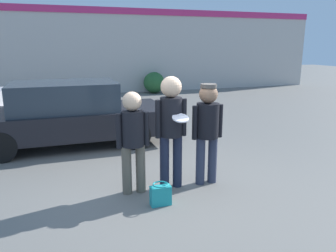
{
  "coord_description": "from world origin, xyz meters",
  "views": [
    {
      "loc": [
        -1.58,
        -4.71,
        2.26
      ],
      "look_at": [
        0.05,
        0.16,
        1.0
      ],
      "focal_mm": 35.0,
      "sensor_mm": 36.0,
      "label": 1
    }
  ],
  "objects": [
    {
      "name": "ground_plane",
      "position": [
        0.0,
        0.0,
        0.0
      ],
      "size": [
        56.0,
        56.0,
        0.0
      ],
      "primitive_type": "plane",
      "color": "#66635E"
    },
    {
      "name": "storefront_building",
      "position": [
        0.0,
        11.31,
        2.02
      ],
      "size": [
        24.0,
        0.22,
        3.98
      ],
      "color": "beige",
      "rests_on": "ground"
    },
    {
      "name": "person_left",
      "position": [
        -0.57,
        0.0,
        0.94
      ],
      "size": [
        0.51,
        0.34,
        1.6
      ],
      "color": "#665B4C",
      "rests_on": "ground"
    },
    {
      "name": "person_middle_with_frisbee",
      "position": [
        0.05,
        0.0,
        1.1
      ],
      "size": [
        0.51,
        0.55,
        1.81
      ],
      "color": "#1E2338",
      "rests_on": "ground"
    },
    {
      "name": "person_right",
      "position": [
        0.67,
        -0.02,
        1.01
      ],
      "size": [
        0.54,
        0.37,
        1.67
      ],
      "color": "#2D3347",
      "rests_on": "ground"
    },
    {
      "name": "parked_car_near",
      "position": [
        -1.42,
        3.04,
        0.73
      ],
      "size": [
        4.42,
        1.91,
        1.46
      ],
      "color": "black",
      "rests_on": "ground"
    },
    {
      "name": "shrub",
      "position": [
        2.84,
        10.61,
        0.51
      ],
      "size": [
        1.02,
        1.02,
        1.02
      ],
      "color": "#285B2D",
      "rests_on": "ground"
    },
    {
      "name": "handbag",
      "position": [
        -0.3,
        -0.54,
        0.16
      ],
      "size": [
        0.3,
        0.23,
        0.33
      ],
      "color": "teal",
      "rests_on": "ground"
    }
  ]
}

